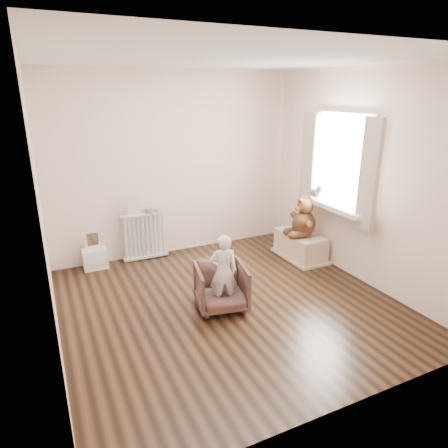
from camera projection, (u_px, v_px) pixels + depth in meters
name	position (u px, v px, depth m)	size (l,w,h in m)	color
floor	(229.00, 303.00, 4.57)	(3.60, 3.60, 0.01)	black
ceiling	(230.00, 58.00, 3.74)	(3.60, 3.60, 0.01)	white
back_wall	(174.00, 165.00, 5.70)	(3.60, 0.02, 2.60)	white
front_wall	(350.00, 253.00, 2.61)	(3.60, 0.02, 2.60)	white
left_wall	(41.00, 214.00, 3.43)	(0.02, 3.60, 2.60)	white
right_wall	(361.00, 178.00, 4.88)	(0.02, 3.60, 2.60)	white
window	(343.00, 162.00, 5.08)	(0.03, 0.90, 1.10)	white
window_sill	(334.00, 207.00, 5.23)	(0.22, 1.10, 0.06)	silver
curtain_left	(369.00, 175.00, 4.56)	(0.06, 0.26, 1.30)	beige
curtain_right	(309.00, 161.00, 5.54)	(0.06, 0.26, 1.30)	beige
radiator	(145.00, 233.00, 5.67)	(0.64, 0.12, 0.68)	silver
paper_doll	(133.00, 206.00, 5.48)	(0.16, 0.01, 0.27)	beige
tin_a	(149.00, 211.00, 5.60)	(0.11, 0.11, 0.07)	#A59E8C
tin_b	(158.00, 210.00, 5.66)	(0.09, 0.09, 0.05)	#A59E8C
toy_vanity	(94.00, 249.00, 5.40)	(0.32, 0.23, 0.50)	silver
armchair	(221.00, 287.00, 4.41)	(0.54, 0.55, 0.50)	brown
child	(223.00, 272.00, 4.30)	(0.31, 0.21, 0.86)	silver
toy_bench	(300.00, 244.00, 5.77)	(0.41, 0.78, 0.37)	beige
teddy_bear	(304.00, 215.00, 5.54)	(0.44, 0.34, 0.55)	#382010
plush_cat	(316.00, 191.00, 5.49)	(0.14, 0.24, 0.20)	#655D53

